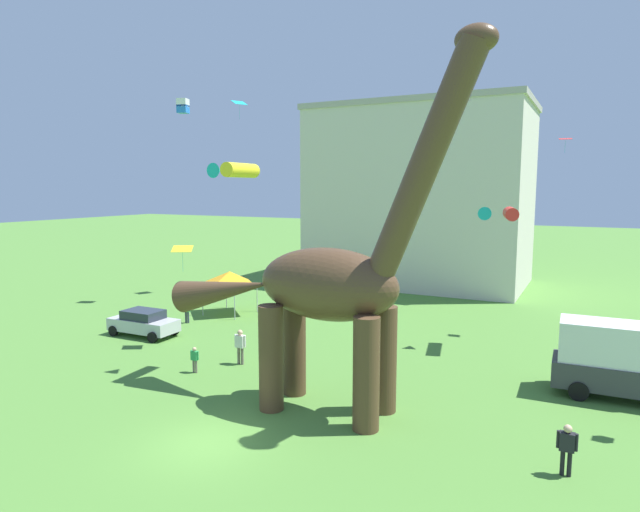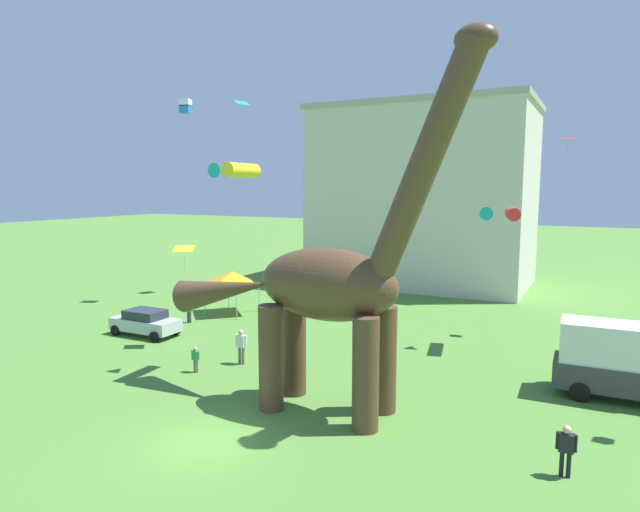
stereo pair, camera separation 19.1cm
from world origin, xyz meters
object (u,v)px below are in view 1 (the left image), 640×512
object	(u,v)px
kite_high_left	(505,214)
kite_far_right	(235,170)
kite_near_low	(183,106)
person_vendor_side	(240,343)
festival_canopy_tent	(230,278)
parked_sedan_left	(143,322)
person_photographer	(187,309)
kite_high_right	(239,103)
person_near_flyer	(195,357)
kite_mid_right	(565,139)
dinosaur_sculpture	(326,284)
person_watching_child	(567,445)
kite_near_high	(182,249)
parked_box_truck	(623,361)

from	to	relation	value
kite_high_left	kite_far_right	bearing A→B (deg)	-137.08
kite_high_left	kite_near_low	xyz separation A→B (m)	(-23.57, 1.85, 7.41)
person_vendor_side	festival_canopy_tent	size ratio (longest dim) A/B	0.56
parked_sedan_left	kite_near_low	bearing A→B (deg)	113.94
person_photographer	kite_high_right	xyz separation A→B (m)	(-2.86, 10.34, 14.68)
festival_canopy_tent	kite_near_low	bearing A→B (deg)	160.32
person_near_flyer	kite_mid_right	world-z (taller)	kite_mid_right
person_vendor_side	kite_far_right	world-z (taller)	kite_far_right
kite_high_right	kite_high_left	xyz separation A→B (m)	(21.96, -6.80, -8.19)
person_vendor_side	dinosaur_sculpture	bearing A→B (deg)	68.10
festival_canopy_tent	parked_sedan_left	bearing A→B (deg)	-99.79
parked_sedan_left	person_vendor_side	xyz separation A→B (m)	(8.25, -1.74, 0.27)
festival_canopy_tent	kite_mid_right	xyz separation A→B (m)	(20.72, 4.47, 9.04)
person_watching_child	person_vendor_side	distance (m)	15.68
person_near_flyer	kite_far_right	bearing A→B (deg)	49.39
person_photographer	kite_high_left	xyz separation A→B (m)	(19.11, 3.54, 6.49)
kite_high_left	person_near_flyer	bearing A→B (deg)	-138.77
person_watching_child	kite_high_right	world-z (taller)	kite_high_right
dinosaur_sculpture	festival_canopy_tent	world-z (taller)	dinosaur_sculpture
festival_canopy_tent	kite_near_low	size ratio (longest dim) A/B	2.99
person_vendor_side	kite_near_high	bearing A→B (deg)	-99.43
parked_sedan_left	kite_near_high	distance (m)	6.04
person_photographer	kite_high_left	distance (m)	20.49
person_photographer	kite_near_high	bearing A→B (deg)	-107.24
person_vendor_side	kite_high_left	world-z (taller)	kite_high_left
parked_sedan_left	festival_canopy_tent	world-z (taller)	festival_canopy_tent
person_vendor_side	festival_canopy_tent	world-z (taller)	festival_canopy_tent
dinosaur_sculpture	parked_sedan_left	xyz separation A→B (m)	(-14.56, 4.80, -4.29)
kite_high_right	kite_high_left	size ratio (longest dim) A/B	0.61
parked_sedan_left	kite_near_high	xyz separation A→B (m)	(3.76, -0.66, 4.68)
dinosaur_sculpture	festival_canopy_tent	bearing A→B (deg)	159.62
person_watching_child	kite_near_high	size ratio (longest dim) A/B	1.17
festival_canopy_tent	kite_far_right	size ratio (longest dim) A/B	1.31
person_near_flyer	parked_sedan_left	bearing A→B (deg)	171.64
person_vendor_side	kite_near_low	world-z (taller)	kite_near_low
kite_high_right	kite_far_right	xyz separation A→B (m)	(11.44, -16.58, -6.02)
person_near_flyer	kite_near_high	xyz separation A→B (m)	(-3.27, 3.09, 4.73)
person_near_flyer	kite_far_right	world-z (taller)	kite_far_right
person_near_flyer	festival_canopy_tent	xyz separation A→B (m)	(-5.82, 10.76, 1.78)
kite_high_left	kite_near_low	distance (m)	24.77
person_vendor_side	kite_high_left	bearing A→B (deg)	132.40
person_watching_child	person_near_flyer	bearing A→B (deg)	154.47
person_watching_child	kite_high_left	xyz separation A→B (m)	(-3.97, 13.00, 6.43)
person_watching_child	kite_far_right	size ratio (longest dim) A/B	0.68
kite_far_right	dinosaur_sculpture	bearing A→B (deg)	-20.22
kite_near_low	person_vendor_side	bearing A→B (deg)	-40.63
person_watching_child	person_vendor_side	world-z (taller)	person_vendor_side
person_photographer	kite_high_right	world-z (taller)	kite_high_right
parked_sedan_left	kite_near_low	xyz separation A→B (m)	(-4.18, 8.93, 14.03)
parked_sedan_left	parked_box_truck	size ratio (longest dim) A/B	0.75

